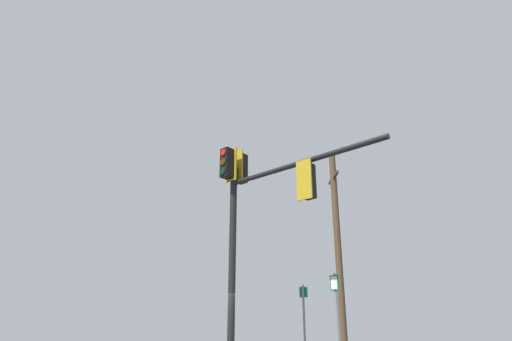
{
  "coord_description": "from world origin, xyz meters",
  "views": [
    {
      "loc": [
        6.78,
        10.94,
        1.44
      ],
      "look_at": [
        -0.13,
        1.62,
        5.83
      ],
      "focal_mm": 30.71,
      "sensor_mm": 36.0,
      "label": 1
    }
  ],
  "objects": [
    {
      "name": "route_sign_primary",
      "position": [
        -2.9,
        0.39,
        1.69
      ],
      "size": [
        0.16,
        0.24,
        2.94
      ],
      "color": "slate",
      "rests_on": "ground"
    },
    {
      "name": "route_sign_secondary",
      "position": [
        -2.34,
        2.3,
        1.79
      ],
      "size": [
        0.12,
        0.26,
        3.05
      ],
      "color": "slate",
      "rests_on": "ground"
    },
    {
      "name": "signal_mast_assembly",
      "position": [
        -0.11,
        1.52,
        4.76
      ],
      "size": [
        1.54,
        5.05,
        6.71
      ],
      "color": "black",
      "rests_on": "ground"
    },
    {
      "name": "utility_pole_wooden",
      "position": [
        -7.52,
        -2.29,
        4.86
      ],
      "size": [
        0.99,
        1.43,
        9.53
      ],
      "color": "#4C3823",
      "rests_on": "ground"
    }
  ]
}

